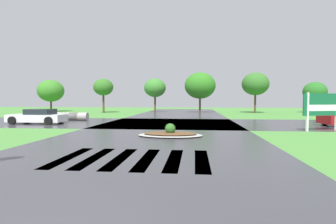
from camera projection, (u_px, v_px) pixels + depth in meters
asphalt_roadway at (154, 139)px, 13.12m from camera, size 10.83×80.00×0.01m
asphalt_cross_road at (170, 123)px, 21.85m from camera, size 90.00×9.75×0.01m
crosswalk_stripes at (134, 159)px, 8.77m from camera, size 4.95×3.29×0.01m
estate_billboard at (322, 106)px, 16.37m from camera, size 2.65×1.03×2.39m
median_island at (170, 134)px, 14.15m from camera, size 3.46×2.02×0.68m
car_dark_suv at (38, 117)px, 21.25m from camera, size 4.40×2.02×1.19m
drainage_pipe_stack at (70, 116)px, 24.70m from camera, size 3.47×0.79×0.74m
background_treeline at (175, 88)px, 39.10m from camera, size 43.56×5.95×5.85m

